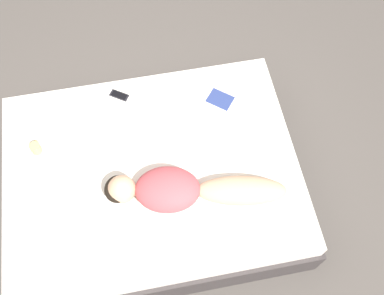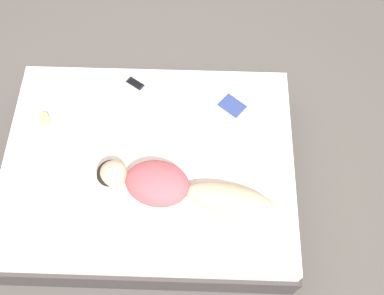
% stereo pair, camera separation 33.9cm
% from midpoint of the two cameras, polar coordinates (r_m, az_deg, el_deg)
% --- Properties ---
extents(ground_plane, '(12.00, 12.00, 0.00)m').
position_cam_midpoint_polar(ground_plane, '(3.87, -2.43, -5.05)').
color(ground_plane, '#4C4742').
extents(bed, '(1.75, 2.27, 0.51)m').
position_cam_midpoint_polar(bed, '(3.64, -2.58, -3.55)').
color(bed, '#383333').
rests_on(bed, ground_plane).
extents(person, '(0.49, 1.32, 0.21)m').
position_cam_midpoint_polar(person, '(3.21, 0.46, -5.31)').
color(person, tan).
rests_on(person, bed).
extents(open_magazine, '(0.54, 0.51, 0.01)m').
position_cam_midpoint_polar(open_magazine, '(3.61, 6.70, 3.90)').
color(open_magazine, silver).
rests_on(open_magazine, bed).
extents(coffee_mug, '(0.11, 0.08, 0.09)m').
position_cam_midpoint_polar(coffee_mug, '(3.65, -15.74, 3.28)').
color(coffee_mug, tan).
rests_on(coffee_mug, bed).
extents(cell_phone, '(0.14, 0.16, 0.01)m').
position_cam_midpoint_polar(cell_phone, '(3.76, -4.67, 7.88)').
color(cell_phone, black).
rests_on(cell_phone, bed).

